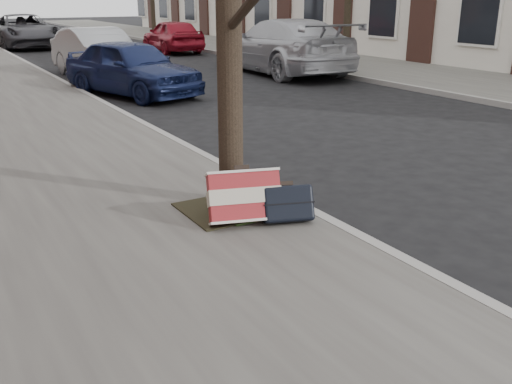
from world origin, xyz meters
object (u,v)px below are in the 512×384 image
suitcase_red (244,197)px  car_near_front (132,67)px  car_near_mid (98,53)px  suitcase_navy (288,203)px

suitcase_red → car_near_front: bearing=95.8°
car_near_front → car_near_mid: 3.48m
suitcase_red → car_near_front: (1.79, 8.34, 0.26)m
suitcase_red → suitcase_navy: (0.37, -0.20, -0.07)m
suitcase_navy → car_near_mid: car_near_mid is taller
suitcase_red → car_near_mid: (2.02, 11.81, 0.29)m
car_near_front → car_near_mid: (0.23, 3.47, 0.03)m
suitcase_red → suitcase_navy: 0.42m
suitcase_red → car_near_mid: 11.98m
suitcase_navy → car_near_front: (1.42, 8.54, 0.33)m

